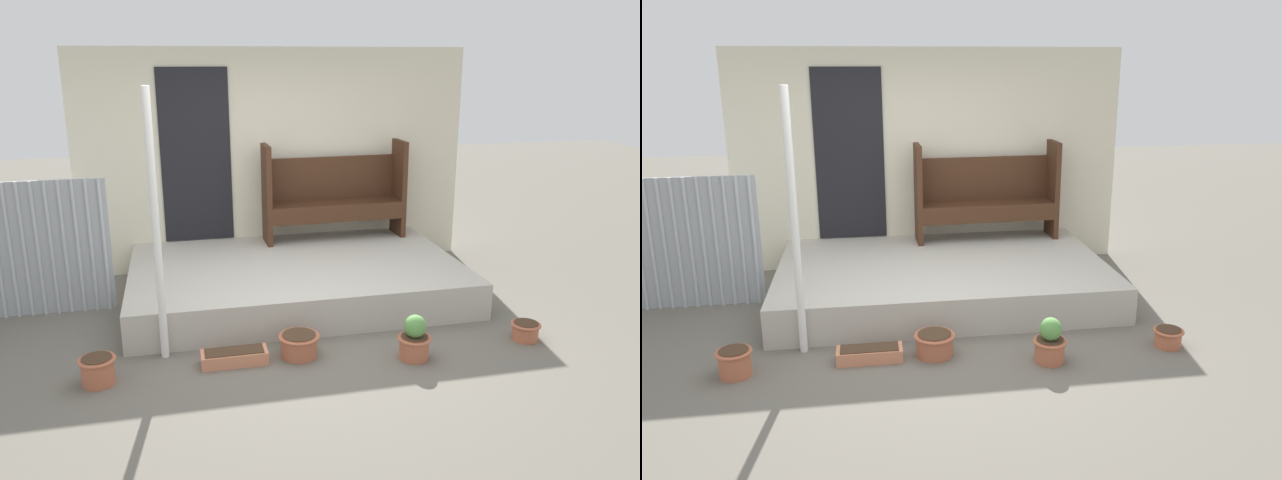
% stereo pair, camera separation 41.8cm
% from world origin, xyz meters
% --- Properties ---
extents(ground_plane, '(24.00, 24.00, 0.00)m').
position_xyz_m(ground_plane, '(0.00, 0.00, 0.00)').
color(ground_plane, '#666056').
extents(porch_slab, '(3.45, 2.23, 0.37)m').
position_xyz_m(porch_slab, '(0.15, 1.11, 0.19)').
color(porch_slab, '#B7B2A5').
rests_on(porch_slab, ground_plane).
extents(house_wall, '(4.65, 0.08, 2.60)m').
position_xyz_m(house_wall, '(0.11, 2.25, 1.30)').
color(house_wall, beige).
rests_on(house_wall, ground_plane).
extents(support_post, '(0.07, 0.07, 2.27)m').
position_xyz_m(support_post, '(-1.22, -0.06, 1.14)').
color(support_post, white).
rests_on(support_post, ground_plane).
extents(bench, '(1.70, 0.44, 1.16)m').
position_xyz_m(bench, '(0.79, 1.97, 0.94)').
color(bench, '#422616').
rests_on(bench, porch_slab).
extents(flower_pot_left, '(0.29, 0.29, 0.23)m').
position_xyz_m(flower_pot_left, '(-1.73, -0.42, 0.13)').
color(flower_pot_left, '#B26042').
rests_on(flower_pot_left, ground_plane).
extents(flower_pot_middle, '(0.36, 0.36, 0.20)m').
position_xyz_m(flower_pot_middle, '(-0.10, -0.31, 0.11)').
color(flower_pot_middle, '#B26042').
rests_on(flower_pot_middle, ground_plane).
extents(flower_pot_right, '(0.29, 0.29, 0.40)m').
position_xyz_m(flower_pot_right, '(0.85, -0.58, 0.17)').
color(flower_pot_right, '#B26042').
rests_on(flower_pot_right, ground_plane).
extents(flower_pot_far_right, '(0.27, 0.27, 0.17)m').
position_xyz_m(flower_pot_far_right, '(1.97, -0.46, 0.09)').
color(flower_pot_far_right, '#B26042').
rests_on(flower_pot_far_right, ground_plane).
extents(planter_box_rect, '(0.56, 0.21, 0.12)m').
position_xyz_m(planter_box_rect, '(-0.66, -0.32, 0.06)').
color(planter_box_rect, tan).
rests_on(planter_box_rect, ground_plane).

